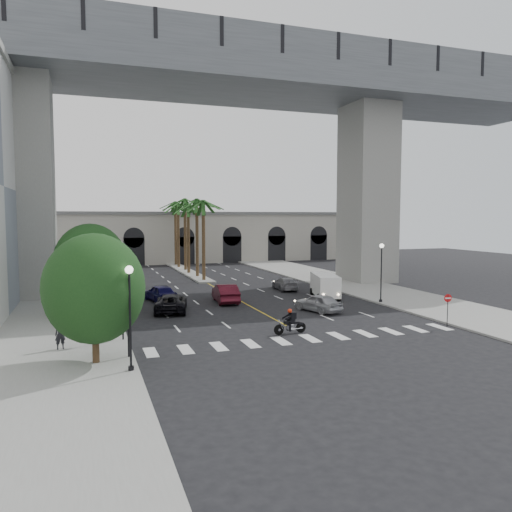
{
  "coord_description": "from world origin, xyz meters",
  "views": [
    {
      "loc": [
        -13.46,
        -29.81,
        7.74
      ],
      "look_at": [
        -1.04,
        6.0,
        4.72
      ],
      "focal_mm": 35.0,
      "sensor_mm": 36.0,
      "label": 1
    }
  ],
  "objects": [
    {
      "name": "ground",
      "position": [
        0.0,
        0.0,
        0.0
      ],
      "size": [
        140.0,
        140.0,
        0.0
      ],
      "primitive_type": "plane",
      "color": "black",
      "rests_on": "ground"
    },
    {
      "name": "sidewalk_left",
      "position": [
        -15.0,
        15.0,
        0.07
      ],
      "size": [
        8.0,
        100.0,
        0.15
      ],
      "primitive_type": "cube",
      "color": "gray",
      "rests_on": "ground"
    },
    {
      "name": "sidewalk_right",
      "position": [
        15.0,
        15.0,
        0.07
      ],
      "size": [
        8.0,
        100.0,
        0.15
      ],
      "primitive_type": "cube",
      "color": "gray",
      "rests_on": "ground"
    },
    {
      "name": "median",
      "position": [
        0.0,
        38.0,
        0.1
      ],
      "size": [
        2.0,
        24.0,
        0.2
      ],
      "primitive_type": "cube",
      "color": "gray",
      "rests_on": "ground"
    },
    {
      "name": "pier_building",
      "position": [
        0.0,
        55.0,
        4.27
      ],
      "size": [
        71.0,
        10.5,
        8.5
      ],
      "color": "#B6B0A3",
      "rests_on": "ground"
    },
    {
      "name": "bridge",
      "position": [
        3.42,
        22.0,
        18.51
      ],
      "size": [
        75.0,
        13.0,
        26.0
      ],
      "color": "gray",
      "rests_on": "ground"
    },
    {
      "name": "palm_a",
      "position": [
        0.0,
        28.0,
        9.1
      ],
      "size": [
        3.2,
        3.2,
        10.3
      ],
      "color": "#47331E",
      "rests_on": "ground"
    },
    {
      "name": "palm_b",
      "position": [
        0.1,
        32.0,
        9.37
      ],
      "size": [
        3.2,
        3.2,
        10.6
      ],
      "color": "#47331E",
      "rests_on": "ground"
    },
    {
      "name": "palm_c",
      "position": [
        -0.2,
        36.0,
        8.91
      ],
      "size": [
        3.2,
        3.2,
        10.1
      ],
      "color": "#47331E",
      "rests_on": "ground"
    },
    {
      "name": "palm_d",
      "position": [
        0.15,
        40.0,
        9.65
      ],
      "size": [
        3.2,
        3.2,
        10.9
      ],
      "color": "#47331E",
      "rests_on": "ground"
    },
    {
      "name": "palm_e",
      "position": [
        -0.1,
        44.0,
        9.19
      ],
      "size": [
        3.2,
        3.2,
        10.4
      ],
      "color": "#47331E",
      "rests_on": "ground"
    },
    {
      "name": "palm_f",
      "position": [
        0.2,
        48.0,
        9.46
      ],
      "size": [
        3.2,
        3.2,
        10.7
      ],
      "color": "#47331E",
      "rests_on": "ground"
    },
    {
      "name": "street_tree_near",
      "position": [
        -13.0,
        -3.0,
        4.02
      ],
      "size": [
        5.2,
        5.2,
        6.89
      ],
      "color": "#382616",
      "rests_on": "ground"
    },
    {
      "name": "street_tree_mid",
      "position": [
        -13.0,
        10.0,
        4.21
      ],
      "size": [
        5.44,
        5.44,
        7.21
      ],
      "color": "#382616",
      "rests_on": "ground"
    },
    {
      "name": "street_tree_far",
      "position": [
        -13.0,
        22.0,
        3.9
      ],
      "size": [
        5.04,
        5.04,
        6.68
      ],
      "color": "#382616",
      "rests_on": "ground"
    },
    {
      "name": "lamp_post_left_near",
      "position": [
        -11.4,
        -5.0,
        3.22
      ],
      "size": [
        0.4,
        0.4,
        5.35
      ],
      "color": "black",
      "rests_on": "ground"
    },
    {
      "name": "lamp_post_left_far",
      "position": [
        -11.4,
        16.0,
        3.22
      ],
      "size": [
        0.4,
        0.4,
        5.35
      ],
      "color": "black",
      "rests_on": "ground"
    },
    {
      "name": "lamp_post_right",
      "position": [
        11.4,
        8.0,
        3.22
      ],
      "size": [
        0.4,
        0.4,
        5.35
      ],
      "color": "black",
      "rests_on": "ground"
    },
    {
      "name": "traffic_signal_near",
      "position": [
        -11.3,
        -2.5,
        2.51
      ],
      "size": [
        0.25,
        0.18,
        3.65
      ],
      "color": "black",
      "rests_on": "ground"
    },
    {
      "name": "traffic_signal_far",
      "position": [
        -11.3,
        1.5,
        2.51
      ],
      "size": [
        0.25,
        0.18,
        3.65
      ],
      "color": "black",
      "rests_on": "ground"
    },
    {
      "name": "motorcycle_rider",
      "position": [
        -0.63,
        0.12,
        0.76
      ],
      "size": [
        2.33,
        0.63,
        1.68
      ],
      "rotation": [
        0.0,
        0.0,
        0.09
      ],
      "color": "black",
      "rests_on": "ground"
    },
    {
      "name": "car_a",
      "position": [
        4.47,
        6.4,
        0.74
      ],
      "size": [
        2.99,
        4.65,
        1.47
      ],
      "primitive_type": "imported",
      "rotation": [
        0.0,
        0.0,
        3.46
      ],
      "color": "#A9A9AE",
      "rests_on": "ground"
    },
    {
      "name": "car_b",
      "position": [
        -1.5,
        13.08,
        0.84
      ],
      "size": [
        2.24,
        5.24,
        1.68
      ],
      "primitive_type": "imported",
      "rotation": [
        0.0,
        0.0,
        3.05
      ],
      "color": "#430D18",
      "rests_on": "ground"
    },
    {
      "name": "car_c",
      "position": [
        -6.88,
        10.19,
        0.73
      ],
      "size": [
        3.51,
        5.68,
        1.47
      ],
      "primitive_type": "imported",
      "rotation": [
        0.0,
        0.0,
        2.93
      ],
      "color": "black",
      "rests_on": "ground"
    },
    {
      "name": "car_d",
      "position": [
        6.5,
        18.39,
        0.66
      ],
      "size": [
        2.29,
        4.74,
        1.33
      ],
      "primitive_type": "imported",
      "rotation": [
        0.0,
        0.0,
        3.05
      ],
      "color": "slate",
      "rests_on": "ground"
    },
    {
      "name": "car_e",
      "position": [
        -6.97,
        15.55,
        0.78
      ],
      "size": [
        2.81,
        4.86,
        1.56
      ],
      "primitive_type": "imported",
      "rotation": [
        0.0,
        0.0,
        3.37
      ],
      "color": "#120F4A",
      "rests_on": "ground"
    },
    {
      "name": "cargo_van",
      "position": [
        8.15,
        12.43,
        1.24
      ],
      "size": [
        3.25,
        5.56,
        2.23
      ],
      "rotation": [
        0.0,
        0.0,
        -0.27
      ],
      "color": "white",
      "rests_on": "ground"
    },
    {
      "name": "pedestrian_a",
      "position": [
        -14.85,
        0.38,
        0.98
      ],
      "size": [
        0.67,
        0.51,
        1.66
      ],
      "primitive_type": "imported",
      "rotation": [
        0.0,
        0.0,
        0.2
      ],
      "color": "black",
      "rests_on": "sidewalk_left"
    },
    {
      "name": "pedestrian_b",
      "position": [
        -13.59,
        5.5,
        1.07
      ],
      "size": [
        1.13,
        1.1,
        1.83
      ],
      "primitive_type": "imported",
      "rotation": [
        0.0,
        0.0,
        -0.69
      ],
      "color": "black",
      "rests_on": "sidewalk_left"
    },
    {
      "name": "do_not_enter_sign",
      "position": [
        10.5,
        -1.66,
        1.69
      ],
      "size": [
        0.57,
        0.1,
        2.33
      ],
      "rotation": [
        0.0,
        0.0,
        -0.13
      ],
      "color": "black",
      "rests_on": "ground"
    }
  ]
}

